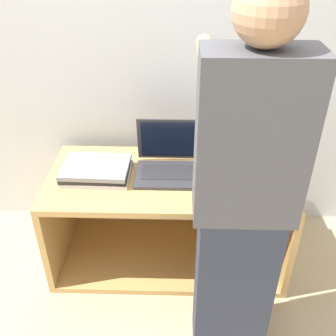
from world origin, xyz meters
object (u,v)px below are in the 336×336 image
at_px(laptop_open, 169,163).
at_px(person, 243,205).
at_px(laptop_stack_right, 240,165).
at_px(laptop_stack_left, 97,170).

distance_m(laptop_open, person, 0.72).
xyz_separation_m(laptop_open, laptop_stack_right, (0.39, -0.05, 0.03)).
distance_m(laptop_open, laptop_stack_left, 0.40).
bearing_deg(laptop_stack_left, laptop_open, 7.75).
bearing_deg(person, laptop_open, 116.69).
bearing_deg(laptop_stack_left, person, -38.52).
height_order(laptop_stack_left, laptop_stack_right, laptop_stack_right).
relative_size(laptop_open, laptop_stack_left, 0.96).
bearing_deg(laptop_open, laptop_stack_left, -172.25).
height_order(laptop_open, person, person).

